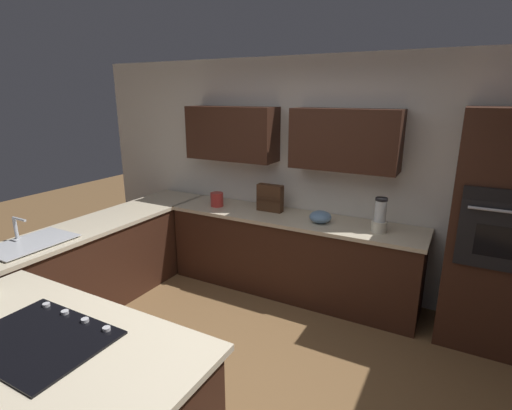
{
  "coord_description": "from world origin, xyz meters",
  "views": [
    {
      "loc": [
        -1.5,
        2.03,
        2.2
      ],
      "look_at": [
        0.26,
        -1.2,
        1.14
      ],
      "focal_mm": 27.22,
      "sensor_mm": 36.0,
      "label": 1
    }
  ],
  "objects_px": {
    "mixing_bowl": "(320,217)",
    "cooktop": "(40,339)",
    "sink_unit": "(30,242)",
    "kettle": "(217,199)",
    "blender": "(380,217)",
    "spice_rack": "(270,198)",
    "wall_oven": "(500,233)"
  },
  "relations": [
    {
      "from": "blender",
      "to": "spice_rack",
      "type": "distance_m",
      "value": 1.26
    },
    {
      "from": "kettle",
      "to": "sink_unit",
      "type": "bearing_deg",
      "value": 66.92
    },
    {
      "from": "cooktop",
      "to": "mixing_bowl",
      "type": "height_order",
      "value": "mixing_bowl"
    },
    {
      "from": "sink_unit",
      "to": "blender",
      "type": "height_order",
      "value": "blender"
    },
    {
      "from": "cooktop",
      "to": "spice_rack",
      "type": "distance_m",
      "value": 2.79
    },
    {
      "from": "sink_unit",
      "to": "kettle",
      "type": "height_order",
      "value": "sink_unit"
    },
    {
      "from": "wall_oven",
      "to": "kettle",
      "type": "relative_size",
      "value": 12.76
    },
    {
      "from": "mixing_bowl",
      "to": "sink_unit",
      "type": "bearing_deg",
      "value": 41.32
    },
    {
      "from": "cooktop",
      "to": "blender",
      "type": "bearing_deg",
      "value": -115.55
    },
    {
      "from": "sink_unit",
      "to": "blender",
      "type": "xyz_separation_m",
      "value": [
        -2.68,
        -1.83,
        0.13
      ]
    },
    {
      "from": "wall_oven",
      "to": "mixing_bowl",
      "type": "xyz_separation_m",
      "value": [
        1.6,
        0.04,
        -0.09
      ]
    },
    {
      "from": "sink_unit",
      "to": "kettle",
      "type": "relative_size",
      "value": 4.26
    },
    {
      "from": "wall_oven",
      "to": "sink_unit",
      "type": "distance_m",
      "value": 4.13
    },
    {
      "from": "wall_oven",
      "to": "spice_rack",
      "type": "bearing_deg",
      "value": -2.14
    },
    {
      "from": "blender",
      "to": "spice_rack",
      "type": "height_order",
      "value": "blender"
    },
    {
      "from": "mixing_bowl",
      "to": "kettle",
      "type": "relative_size",
      "value": 1.38
    },
    {
      "from": "wall_oven",
      "to": "cooktop",
      "type": "xyz_separation_m",
      "value": [
        2.27,
        2.7,
        -0.14
      ]
    },
    {
      "from": "blender",
      "to": "sink_unit",
      "type": "bearing_deg",
      "value": 34.3
    },
    {
      "from": "blender",
      "to": "kettle",
      "type": "xyz_separation_m",
      "value": [
        1.9,
        0.0,
        -0.07
      ]
    },
    {
      "from": "cooktop",
      "to": "spice_rack",
      "type": "bearing_deg",
      "value": -90.46
    },
    {
      "from": "blender",
      "to": "mixing_bowl",
      "type": "distance_m",
      "value": 0.61
    },
    {
      "from": "blender",
      "to": "cooktop",
      "type": "bearing_deg",
      "value": 64.45
    },
    {
      "from": "mixing_bowl",
      "to": "spice_rack",
      "type": "distance_m",
      "value": 0.67
    },
    {
      "from": "wall_oven",
      "to": "spice_rack",
      "type": "height_order",
      "value": "wall_oven"
    },
    {
      "from": "cooktop",
      "to": "sink_unit",
      "type": "bearing_deg",
      "value": -30.67
    },
    {
      "from": "mixing_bowl",
      "to": "cooktop",
      "type": "bearing_deg",
      "value": 75.82
    },
    {
      "from": "sink_unit",
      "to": "blender",
      "type": "relative_size",
      "value": 2.03
    },
    {
      "from": "sink_unit",
      "to": "mixing_bowl",
      "type": "xyz_separation_m",
      "value": [
        -2.08,
        -1.83,
        0.04
      ]
    },
    {
      "from": "spice_rack",
      "to": "kettle",
      "type": "xyz_separation_m",
      "value": [
        0.65,
        0.12,
        -0.07
      ]
    },
    {
      "from": "cooktop",
      "to": "mixing_bowl",
      "type": "relative_size",
      "value": 3.34
    },
    {
      "from": "sink_unit",
      "to": "kettle",
      "type": "distance_m",
      "value": 1.99
    },
    {
      "from": "wall_oven",
      "to": "mixing_bowl",
      "type": "relative_size",
      "value": 9.22
    }
  ]
}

